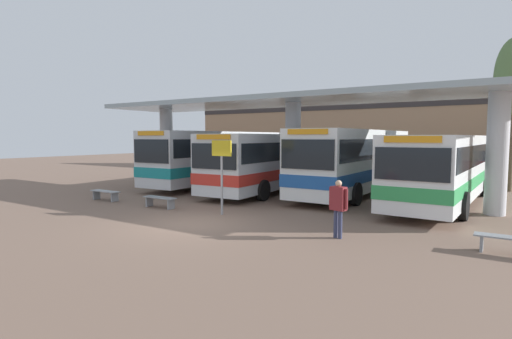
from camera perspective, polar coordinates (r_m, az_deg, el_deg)
The scene contains 12 objects.
ground_plane at distance 14.00m, azimuth -9.30°, elevation -7.72°, with size 100.00×100.00×0.00m, color #755B4C.
townhouse_backdrop at distance 36.37m, azimuth 18.13°, elevation 6.33°, with size 40.00×0.58×7.19m.
station_canopy at distance 19.98m, azimuth 5.32°, elevation 8.19°, with size 22.44×5.02×4.91m.
transit_bus_left_bay at distance 25.28m, azimuth -5.28°, elevation 2.08°, with size 3.08×11.85×3.32m.
transit_bus_center_bay at distance 22.19m, azimuth 2.45°, elevation 1.47°, with size 3.13×11.23×3.13m.
transit_bus_right_bay at distance 21.70m, azimuth 14.17°, elevation 1.56°, with size 2.88×11.99×3.34m.
transit_bus_far_right_bay at distance 19.91m, azimuth 25.41°, elevation 0.57°, with size 3.18×12.35×3.05m.
waiting_bench_near_pillar at distance 17.36m, azimuth -13.56°, elevation -4.24°, with size 1.60×0.44×0.46m.
waiting_bench_mid_platform at distance 20.09m, azimuth -20.72°, elevation -3.20°, with size 1.67×0.44×0.46m.
info_sign_platform at distance 15.29m, azimuth -4.93°, elevation 1.12°, with size 0.90×0.09×2.86m.
pedestrian_waiting at distance 12.00m, azimuth 11.67°, elevation -4.69°, with size 0.64×0.35×1.73m.
parked_car_street at distance 32.49m, azimuth 31.13°, elevation 0.42°, with size 4.27×2.20×2.00m.
Camera 1 is at (9.16, -10.15, 2.99)m, focal length 28.00 mm.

